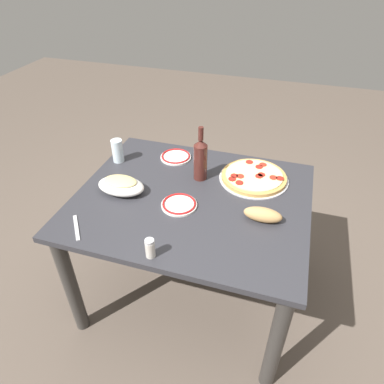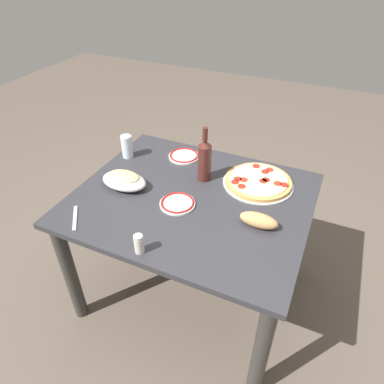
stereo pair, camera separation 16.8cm
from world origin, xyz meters
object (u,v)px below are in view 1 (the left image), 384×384
(dining_table, at_px, (192,215))
(baked_pasta_dish, at_px, (121,185))
(water_glass, at_px, (118,151))
(pepperoni_pizza, at_px, (254,177))
(wine_bottle, at_px, (200,159))
(side_plate_near, at_px, (179,204))
(spice_shaker, at_px, (150,248))
(bread_loaf, at_px, (263,215))
(side_plate_far, at_px, (176,157))

(dining_table, height_order, baked_pasta_dish, baked_pasta_dish)
(baked_pasta_dish, xyz_separation_m, water_glass, (0.15, -0.26, 0.02))
(pepperoni_pizza, relative_size, wine_bottle, 1.23)
(baked_pasta_dish, height_order, side_plate_near, baked_pasta_dish)
(spice_shaker, bearing_deg, water_glass, -53.64)
(bread_loaf, bearing_deg, water_glass, -17.61)
(water_glass, bearing_deg, baked_pasta_dish, 119.71)
(side_plate_far, bearing_deg, baked_pasta_dish, 68.98)
(wine_bottle, relative_size, spice_shaker, 3.39)
(pepperoni_pizza, distance_m, side_plate_near, 0.45)
(dining_table, height_order, side_plate_far, side_plate_far)
(spice_shaker, bearing_deg, pepperoni_pizza, -114.89)
(dining_table, height_order, pepperoni_pizza, pepperoni_pizza)
(baked_pasta_dish, xyz_separation_m, side_plate_far, (-0.15, -0.39, -0.03))
(pepperoni_pizza, bearing_deg, dining_table, 42.60)
(pepperoni_pizza, relative_size, side_plate_far, 2.06)
(side_plate_far, bearing_deg, dining_table, 121.48)
(dining_table, relative_size, pepperoni_pizza, 3.12)
(water_glass, relative_size, side_plate_far, 0.75)
(dining_table, distance_m, pepperoni_pizza, 0.38)
(baked_pasta_dish, relative_size, bread_loaf, 1.39)
(dining_table, bearing_deg, pepperoni_pizza, -137.40)
(wine_bottle, distance_m, water_glass, 0.49)
(dining_table, distance_m, bread_loaf, 0.39)
(wine_bottle, xyz_separation_m, spice_shaker, (0.03, 0.59, -0.08))
(side_plate_near, relative_size, spice_shaker, 1.97)
(wine_bottle, distance_m, bread_loaf, 0.44)
(pepperoni_pizza, height_order, wine_bottle, wine_bottle)
(dining_table, relative_size, spice_shaker, 13.03)
(water_glass, relative_size, side_plate_near, 0.77)
(dining_table, xyz_separation_m, wine_bottle, (0.01, -0.17, 0.24))
(water_glass, xyz_separation_m, spice_shaker, (-0.46, 0.62, -0.02))
(side_plate_near, bearing_deg, bread_loaf, -178.15)
(baked_pasta_dish, distance_m, wine_bottle, 0.42)
(baked_pasta_dish, bearing_deg, water_glass, -60.29)
(wine_bottle, relative_size, water_glass, 2.24)
(bread_loaf, xyz_separation_m, spice_shaker, (0.40, 0.35, 0.01))
(bread_loaf, distance_m, spice_shaker, 0.53)
(baked_pasta_dish, bearing_deg, dining_table, -169.73)
(pepperoni_pizza, xyz_separation_m, spice_shaker, (0.31, 0.66, 0.03))
(spice_shaker, bearing_deg, bread_loaf, -138.70)
(wine_bottle, bearing_deg, water_glass, -3.22)
(spice_shaker, bearing_deg, dining_table, -95.83)
(pepperoni_pizza, height_order, side_plate_near, pepperoni_pizza)
(dining_table, relative_size, bread_loaf, 6.57)
(side_plate_far, bearing_deg, wine_bottle, 141.12)
(water_glass, bearing_deg, dining_table, 158.25)
(side_plate_far, bearing_deg, pepperoni_pizza, 169.96)
(side_plate_near, bearing_deg, dining_table, -114.19)
(baked_pasta_dish, xyz_separation_m, side_plate_near, (-0.31, 0.02, -0.03))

